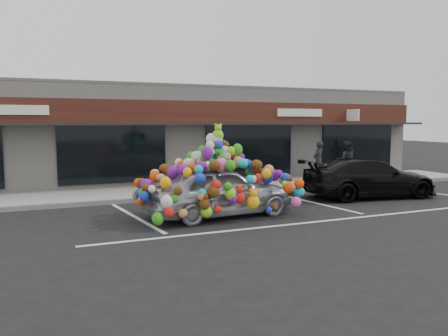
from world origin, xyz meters
name	(u,v)px	position (x,y,z in m)	size (l,w,h in m)	color
ground	(240,210)	(0.00, 0.00, 0.00)	(90.00, 90.00, 0.00)	black
shop_building	(167,134)	(0.00, 8.44, 2.16)	(24.00, 7.20, 4.31)	beige
sidewalk	(197,189)	(0.00, 4.00, 0.07)	(26.00, 3.00, 0.15)	gray
kerb	(211,195)	(0.00, 2.50, 0.07)	(26.00, 0.18, 0.16)	slate
parking_stripe_left	(135,217)	(-3.20, 0.20, 0.00)	(0.12, 4.40, 0.01)	silver
parking_stripe_mid	(312,202)	(2.80, 0.20, 0.00)	(0.12, 4.40, 0.01)	silver
parking_stripe_right	(430,192)	(8.20, 0.20, 0.00)	(0.12, 4.40, 0.01)	silver
lane_line	(339,219)	(2.00, -2.30, 0.00)	(14.00, 0.12, 0.01)	silver
toy_car	(219,185)	(-0.93, -0.58, 0.91)	(3.14, 4.77, 2.69)	#9FA2A9
black_sedan	(369,178)	(5.28, 0.30, 0.71)	(4.89, 1.99, 1.42)	black
pedestrian_a	(318,160)	(5.75, 4.12, 1.01)	(0.63, 0.41, 1.72)	#222328
pedestrian_b	(345,161)	(6.72, 3.49, 1.02)	(0.84, 0.66, 1.73)	black
pedestrian_c	(349,158)	(8.05, 4.87, 0.98)	(0.41, 0.97, 1.66)	black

